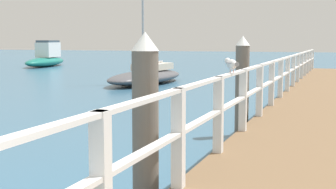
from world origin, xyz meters
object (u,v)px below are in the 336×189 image
at_px(dock_piling_near, 145,129).
at_px(seagull_foreground, 231,64).
at_px(dock_piling_far, 242,86).
at_px(boat_2, 46,58).
at_px(boat_1, 147,75).

xyz_separation_m(dock_piling_near, seagull_foreground, (0.38, 2.39, 0.58)).
relative_size(dock_piling_far, boat_2, 0.34).
distance_m(seagull_foreground, boat_1, 14.76).
xyz_separation_m(seagull_foreground, boat_2, (-19.43, 23.36, -0.98)).
relative_size(seagull_foreground, boat_1, 0.06).
bearing_deg(seagull_foreground, boat_2, 95.77).
distance_m(dock_piling_far, boat_1, 12.22).
bearing_deg(boat_1, seagull_foreground, 120.87).
bearing_deg(dock_piling_far, boat_1, 122.13).
relative_size(boat_1, boat_2, 1.13).
bearing_deg(seagull_foreground, boat_1, 83.84).
height_order(dock_piling_near, dock_piling_far, same).
relative_size(dock_piling_far, seagull_foreground, 4.90).
distance_m(boat_1, boat_2, 16.28).
bearing_deg(dock_piling_near, dock_piling_far, 90.00).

